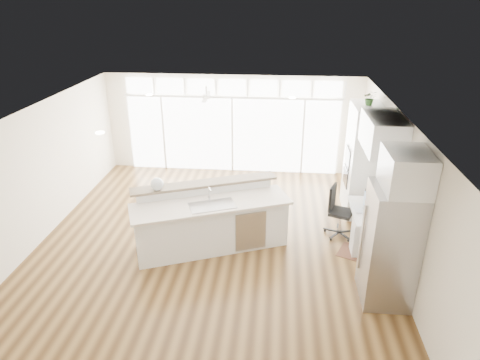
{
  "coord_description": "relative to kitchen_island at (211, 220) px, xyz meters",
  "views": [
    {
      "loc": [
        1.27,
        -7.36,
        4.72
      ],
      "look_at": [
        0.52,
        0.6,
        1.18
      ],
      "focal_mm": 32.0,
      "sensor_mm": 36.0,
      "label": 1
    }
  ],
  "objects": [
    {
      "name": "glass_wall",
      "position": [
        -0.03,
        4.06,
        0.44
      ],
      "size": [
        5.8,
        0.06,
        2.08
      ],
      "primitive_type": "cube",
      "color": "silver",
      "rests_on": "wall_back"
    },
    {
      "name": "recessed_lights",
      "position": [
        -0.03,
        0.32,
        2.07
      ],
      "size": [
        3.4,
        3.0,
        0.02
      ],
      "primitive_type": "cube",
      "color": "white",
      "rests_on": "ceiling"
    },
    {
      "name": "wall_front",
      "position": [
        -0.03,
        -3.88,
        0.74
      ],
      "size": [
        7.0,
        0.04,
        2.7
      ],
      "primitive_type": "cube",
      "color": "white",
      "rests_on": "floor"
    },
    {
      "name": "wall_right",
      "position": [
        3.47,
        0.12,
        0.74
      ],
      "size": [
        0.04,
        8.0,
        2.7
      ],
      "primitive_type": "cube",
      "color": "white",
      "rests_on": "floor"
    },
    {
      "name": "ceiling_fan",
      "position": [
        -0.53,
        2.92,
        1.87
      ],
      "size": [
        1.16,
        1.16,
        0.32
      ],
      "primitive_type": "cube",
      "color": "white",
      "rests_on": "ceiling"
    },
    {
      "name": "fishbowl",
      "position": [
        -1.03,
        0.01,
        0.73
      ],
      "size": [
        0.34,
        0.34,
        0.25
      ],
      "primitive_type": "sphere",
      "rotation": [
        0.0,
        0.0,
        0.52
      ],
      "color": "silver",
      "rests_on": "kitchen_island"
    },
    {
      "name": "rug",
      "position": [
        2.92,
        0.01,
        -0.6
      ],
      "size": [
        0.96,
        0.85,
        0.01
      ],
      "primitive_type": "cube",
      "rotation": [
        0.0,
        0.0,
        -0.42
      ],
      "color": "black",
      "rests_on": "floor"
    },
    {
      "name": "refrigerator",
      "position": [
        3.08,
        -1.23,
        0.39
      ],
      "size": [
        0.76,
        0.9,
        2.0
      ],
      "primitive_type": "cube",
      "color": "#A2A3A7",
      "rests_on": "floor"
    },
    {
      "name": "framed_photos",
      "position": [
        3.43,
        1.04,
        0.79
      ],
      "size": [
        0.06,
        0.22,
        0.8
      ],
      "primitive_type": "cube",
      "color": "black",
      "rests_on": "wall_right"
    },
    {
      "name": "office_chair",
      "position": [
        2.6,
        0.71,
        -0.06
      ],
      "size": [
        0.72,
        0.7,
        1.1
      ],
      "primitive_type": "cube",
      "rotation": [
        0.0,
        0.0,
        -0.37
      ],
      "color": "black",
      "rests_on": "floor"
    },
    {
      "name": "desk_nook",
      "position": [
        3.1,
        0.42,
        -0.23
      ],
      "size": [
        0.72,
        1.3,
        0.76
      ],
      "primitive_type": "cube",
      "color": "white",
      "rests_on": "floor"
    },
    {
      "name": "transom_row",
      "position": [
        -0.03,
        4.06,
        1.77
      ],
      "size": [
        5.9,
        0.06,
        0.4
      ],
      "primitive_type": "cube",
      "color": "silver",
      "rests_on": "wall_back"
    },
    {
      "name": "kitchen_island",
      "position": [
        0.0,
        0.0,
        0.0
      ],
      "size": [
        3.28,
        2.23,
        1.22
      ],
      "primitive_type": "cube",
      "rotation": [
        0.0,
        0.0,
        0.39
      ],
      "color": "white",
      "rests_on": "floor"
    },
    {
      "name": "wall_back",
      "position": [
        -0.03,
        4.12,
        0.74
      ],
      "size": [
        7.0,
        0.04,
        2.7
      ],
      "primitive_type": "cube",
      "color": "white",
      "rests_on": "floor"
    },
    {
      "name": "floor",
      "position": [
        -0.03,
        0.12,
        -0.62
      ],
      "size": [
        7.0,
        8.0,
        0.02
      ],
      "primitive_type": "cube",
      "color": "#482F16",
      "rests_on": "ground"
    },
    {
      "name": "upper_cabinets",
      "position": [
        3.14,
        0.42,
        1.74
      ],
      "size": [
        0.64,
        1.3,
        0.64
      ],
      "primitive_type": "cube",
      "color": "white",
      "rests_on": "wall_right"
    },
    {
      "name": "ceiling",
      "position": [
        -0.03,
        0.12,
        2.09
      ],
      "size": [
        7.0,
        8.0,
        0.02
      ],
      "primitive_type": "cube",
      "color": "white",
      "rests_on": "wall_back"
    },
    {
      "name": "fridge_cabinet",
      "position": [
        3.14,
        -1.23,
        1.69
      ],
      "size": [
        0.64,
        0.9,
        0.6
      ],
      "primitive_type": "cube",
      "color": "white",
      "rests_on": "wall_right"
    },
    {
      "name": "oven_cabinet",
      "position": [
        3.14,
        1.92,
        0.64
      ],
      "size": [
        0.64,
        1.2,
        2.5
      ],
      "primitive_type": "cube",
      "color": "white",
      "rests_on": "floor"
    },
    {
      "name": "monitor",
      "position": [
        3.02,
        0.42,
        0.34
      ],
      "size": [
        0.08,
        0.46,
        0.39
      ],
      "primitive_type": "cube",
      "rotation": [
        0.0,
        0.0,
        -0.01
      ],
      "color": "black",
      "rests_on": "desk_nook"
    },
    {
      "name": "keyboard",
      "position": [
        2.85,
        0.42,
        0.16
      ],
      "size": [
        0.15,
        0.33,
        0.02
      ],
      "primitive_type": "cube",
      "rotation": [
        0.0,
        0.0,
        0.1
      ],
      "color": "silver",
      "rests_on": "desk_nook"
    },
    {
      "name": "wall_left",
      "position": [
        -3.53,
        0.12,
        0.74
      ],
      "size": [
        0.04,
        8.0,
        2.7
      ],
      "primitive_type": "cube",
      "color": "white",
      "rests_on": "floor"
    },
    {
      "name": "desk_window",
      "position": [
        3.43,
        0.42,
        0.94
      ],
      "size": [
        0.04,
        0.85,
        0.85
      ],
      "primitive_type": "cube",
      "color": "silver",
      "rests_on": "wall_right"
    },
    {
      "name": "potted_plant",
      "position": [
        3.14,
        1.92,
        2.01
      ],
      "size": [
        0.29,
        0.32,
        0.24
      ],
      "primitive_type": "imported",
      "rotation": [
        0.0,
        0.0,
        -0.05
      ],
      "color": "#305C27",
      "rests_on": "oven_cabinet"
    }
  ]
}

